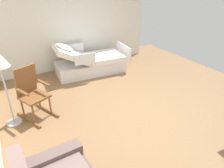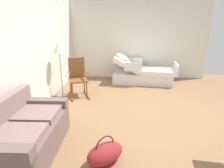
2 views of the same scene
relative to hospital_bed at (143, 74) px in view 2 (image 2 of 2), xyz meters
name	(u,v)px [view 2 (image 2 of 2)]	position (x,y,z in m)	size (l,w,h in m)	color
ground_plane	(140,109)	(-2.18, 0.22, -0.30)	(7.12, 7.12, 0.00)	olive
back_wall	(33,50)	(-2.18, 2.65, 1.05)	(5.90, 0.10, 2.70)	silver
side_wall	(137,41)	(0.72, 0.22, 1.05)	(0.10, 4.96, 2.70)	silver
hospital_bed	(143,74)	(0.00, 0.00, 0.00)	(1.15, 2.15, 1.03)	silver
couch	(25,135)	(-3.94, 2.04, 0.00)	(1.64, 0.92, 0.85)	#68534F
rocking_chair	(78,78)	(-1.39, 1.89, 0.20)	(0.88, 0.73, 1.05)	brown
floor_lamp	(59,51)	(-1.48, 2.31, 0.93)	(0.34, 0.34, 1.48)	#B2B5BA
duffel_bag	(105,153)	(-4.08, 0.83, -0.15)	(0.61, 0.63, 0.43)	maroon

